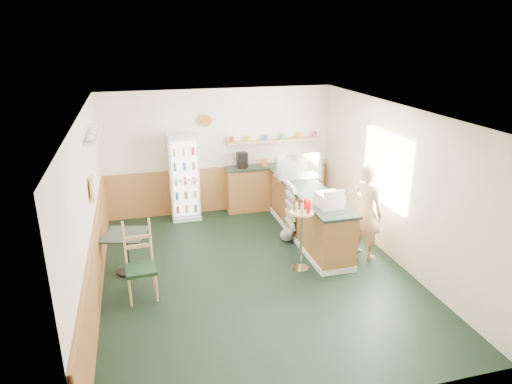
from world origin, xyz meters
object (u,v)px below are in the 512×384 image
object	(u,v)px
cafe_table	(126,245)
cafe_chair	(140,257)
shopkeeper	(367,211)
drinks_fridge	(184,177)
display_case	(298,167)
condiment_stand	(302,225)
cash_register	(329,200)

from	to	relation	value
cafe_table	cafe_chair	bearing A→B (deg)	-73.57
shopkeeper	cafe_table	xyz separation A→B (m)	(-4.10, 0.48, -0.36)
drinks_fridge	shopkeeper	size ratio (longest dim) A/B	1.06
display_case	condiment_stand	xyz separation A→B (m)	(-0.57, -1.79, -0.45)
display_case	cafe_table	xyz separation A→B (m)	(-3.40, -1.16, -0.76)
cash_register	shopkeeper	bearing A→B (deg)	-6.86
condiment_stand	cafe_chair	bearing A→B (deg)	-177.65
cafe_table	display_case	bearing A→B (deg)	18.88
cash_register	cafe_chair	xyz separation A→B (m)	(-3.18, -0.31, -0.50)
display_case	cash_register	xyz separation A→B (m)	(0.00, -1.59, -0.13)
shopkeeper	condiment_stand	size ratio (longest dim) A/B	1.41
cafe_table	cash_register	bearing A→B (deg)	-7.16
display_case	condiment_stand	bearing A→B (deg)	-107.54
cash_register	shopkeeper	distance (m)	0.75
drinks_fridge	cafe_table	xyz separation A→B (m)	(-1.22, -2.16, -0.42)
condiment_stand	display_case	bearing A→B (deg)	72.46
display_case	cafe_chair	distance (m)	3.76
cafe_table	cafe_chair	world-z (taller)	cafe_chair
shopkeeper	cafe_chair	world-z (taller)	shopkeeper
display_case	cafe_chair	bearing A→B (deg)	-149.13
shopkeeper	cafe_chair	xyz separation A→B (m)	(-3.88, -0.26, -0.24)
display_case	cafe_table	bearing A→B (deg)	-161.12
condiment_stand	cafe_table	xyz separation A→B (m)	(-2.83, 0.63, -0.31)
cash_register	condiment_stand	xyz separation A→B (m)	(-0.57, -0.20, -0.32)
drinks_fridge	condiment_stand	world-z (taller)	drinks_fridge
drinks_fridge	shopkeeper	distance (m)	3.90
cash_register	shopkeeper	size ratio (longest dim) A/B	0.24
drinks_fridge	cafe_chair	xyz separation A→B (m)	(-1.00, -2.90, -0.29)
condiment_stand	cash_register	bearing A→B (deg)	19.86
cafe_table	cafe_chair	size ratio (longest dim) A/B	0.66
cash_register	cafe_table	bearing A→B (deg)	169.99
cash_register	cafe_table	size ratio (longest dim) A/B	0.53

